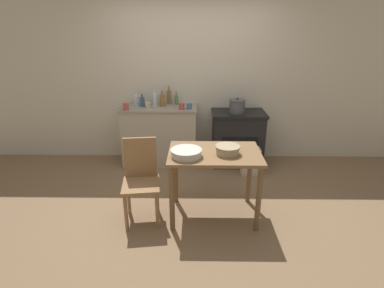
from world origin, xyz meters
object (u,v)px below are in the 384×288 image
Objects in this scene: stove at (237,138)px; bottle_far_left at (162,100)px; chair at (141,178)px; bottle_center at (142,102)px; flour_sack at (250,161)px; cup_far_right at (126,106)px; bottle_mid_left at (136,100)px; cup_mid_right at (182,106)px; work_table at (214,163)px; bottle_center_right at (176,100)px; cup_end_right at (148,105)px; mixing_bowl_small at (186,153)px; cup_right at (189,106)px; bottle_center_left at (169,97)px; bottle_left at (155,99)px; stock_pot at (237,106)px; mixing_bowl_large at (228,149)px.

bottle_far_left is (-1.18, 0.06, 0.59)m from stove.
bottle_center is at bearing 90.75° from chair.
flour_sack is 3.98× the size of cup_far_right.
cup_far_right is (-0.10, -0.32, -0.03)m from bottle_mid_left.
cup_mid_right is at bearing 3.11° from cup_far_right.
bottle_mid_left is at bearing 73.15° from cup_far_right.
bottle_center_right is at bearing 107.46° from work_table.
cup_far_right is 1.18× the size of cup_end_right.
chair is 1.83m from flour_sack.
cup_right is (-0.00, 1.48, 0.13)m from mixing_bowl_small.
cup_right is at bearing 161.89° from flour_sack.
cup_end_right is (-0.52, 0.09, -0.01)m from cup_mid_right.
cup_far_right is at bearing -155.12° from bottle_far_left.
work_table is 1.83m from bottle_center_left.
stove is 1.43m from bottle_left.
bottle_far_left is at bearing 104.30° from mixing_bowl_small.
bottle_center_right reaches higher than chair.
bottle_center_right is at bearing 127.02° from cup_right.
bottle_center_right is 0.35m from cup_right.
stock_pot is 2.85× the size of cup_end_right.
cup_mid_right is at bearing -20.67° from bottle_mid_left.
bottle_mid_left is at bearing 115.82° from mixing_bowl_small.
stock_pot reaches higher than mixing_bowl_small.
cup_right is (0.12, 0.02, -0.00)m from cup_mid_right.
chair is 3.86× the size of bottle_far_left.
cup_mid_right reaches higher than chair.
bottle_left is at bearing 159.47° from cup_right.
stock_pot is at bearing -7.01° from bottle_far_left.
stove is 3.18× the size of mixing_bowl_large.
cup_right is 1.03× the size of cup_end_right.
stock_pot reaches higher than cup_far_right.
chair reaches higher than stove.
bottle_left reaches higher than mixing_bowl_large.
cup_far_right is (-1.84, 0.23, 0.77)m from flour_sack.
work_table is 1.07× the size of chair.
cup_right is at bearing -6.00° from cup_end_right.
cup_mid_right is (0.31, -0.19, -0.05)m from bottle_far_left.
bottle_center is (0.11, -0.09, -0.00)m from bottle_mid_left.
flour_sack is at bearing -13.28° from cup_end_right.
stove is 1.79m from cup_far_right.
stove is 2.08× the size of flour_sack.
cup_right reaches higher than flour_sack.
chair is 1.95m from stock_pot.
flour_sack is at bearing 60.31° from work_table.
stock_pot is 0.85× the size of bottle_center_left.
mixing_bowl_small is 1.68m from cup_end_right.
stock_pot reaches higher than work_table.
work_table is 1.87m from bottle_center.
work_table is 2.00m from bottle_mid_left.
mixing_bowl_large is at bearing -17.32° from work_table.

